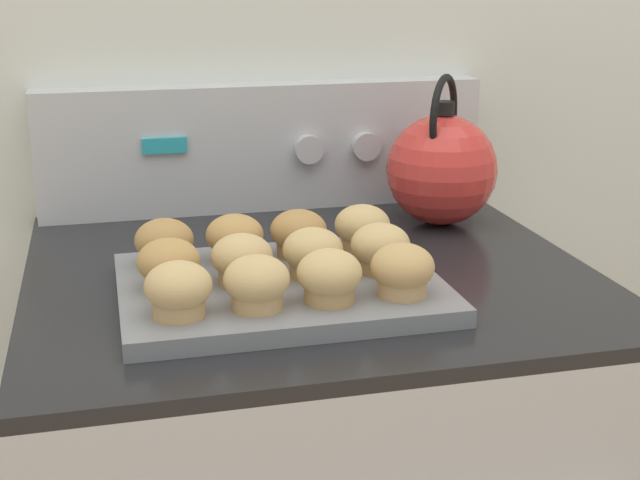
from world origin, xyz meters
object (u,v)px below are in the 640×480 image
at_px(muffin_r1_c2, 313,253).
at_px(muffin_r2_c3, 362,228).
at_px(muffin_r2_c2, 299,234).
at_px(muffin_pan, 280,288).
at_px(muffin_r1_c3, 380,248).
at_px(muffin_r0_c3, 402,271).
at_px(muffin_r0_c2, 329,277).
at_px(tea_kettle, 442,167).
at_px(muffin_r2_c1, 235,239).
at_px(muffin_r0_c0, 178,290).
at_px(muffin_r2_c0, 164,244).
at_px(muffin_r0_c1, 257,283).
at_px(muffin_r1_c0, 169,265).
at_px(muffin_r1_c1, 242,260).

distance_m(muffin_r1_c2, muffin_r2_c3, 0.13).
relative_size(muffin_r2_c2, muffin_r2_c3, 1.00).
xyz_separation_m(muffin_pan, muffin_r1_c3, (0.13, 0.00, 0.04)).
xyz_separation_m(muffin_r0_c3, muffin_r2_c2, (-0.08, 0.17, 0.00)).
height_order(muffin_r1_c2, muffin_r2_c2, same).
height_order(muffin_r0_c2, tea_kettle, tea_kettle).
bearing_deg(muffin_r2_c1, muffin_r1_c2, -44.87).
distance_m(muffin_r2_c3, tea_kettle, 0.24).
height_order(muffin_r0_c0, muffin_r0_c2, same).
height_order(muffin_r2_c0, muffin_r2_c3, same).
relative_size(muffin_r1_c3, muffin_r2_c3, 1.00).
xyz_separation_m(muffin_r0_c1, muffin_r2_c3, (0.17, 0.18, 0.00)).
distance_m(muffin_r1_c0, muffin_r2_c3, 0.28).
height_order(muffin_r0_c2, muffin_r2_c2, same).
relative_size(muffin_r1_c0, muffin_r1_c2, 1.00).
relative_size(muffin_r0_c1, muffin_r1_c3, 1.00).
height_order(muffin_r1_c0, muffin_r2_c3, same).
bearing_deg(tea_kettle, muffin_r1_c3, -125.25).
xyz_separation_m(muffin_r1_c2, muffin_r1_c3, (0.09, -0.00, 0.00)).
bearing_deg(muffin_pan, muffin_r1_c3, 0.17).
height_order(muffin_r1_c3, muffin_r2_c0, same).
xyz_separation_m(muffin_r0_c3, tea_kettle, (0.18, 0.34, 0.04)).
bearing_deg(muffin_r1_c3, muffin_r2_c1, 153.61).
xyz_separation_m(muffin_r1_c0, muffin_r2_c3, (0.26, 0.09, 0.00)).
height_order(muffin_r1_c3, muffin_r2_c2, same).
xyz_separation_m(muffin_r1_c2, muffin_r2_c2, (0.00, 0.08, 0.00)).
xyz_separation_m(muffin_r0_c3, muffin_r1_c0, (-0.26, 0.08, 0.00)).
height_order(muffin_pan, muffin_r2_c0, muffin_r2_c0).
xyz_separation_m(muffin_r0_c3, muffin_r1_c2, (-0.09, 0.09, 0.00)).
height_order(muffin_r1_c1, tea_kettle, tea_kettle).
height_order(muffin_r0_c1, muffin_r1_c1, same).
bearing_deg(muffin_r1_c3, muffin_r0_c3, -90.22).
xyz_separation_m(muffin_r1_c2, muffin_r2_c1, (-0.08, 0.08, 0.00)).
xyz_separation_m(muffin_r1_c1, muffin_r1_c2, (0.09, 0.00, 0.00)).
distance_m(muffin_r1_c0, muffin_r1_c2, 0.17).
relative_size(muffin_r2_c3, tea_kettle, 0.32).
relative_size(muffin_r0_c0, muffin_r1_c2, 1.00).
distance_m(muffin_r1_c2, muffin_r2_c0, 0.19).
relative_size(muffin_r0_c1, muffin_r2_c1, 1.00).
distance_m(muffin_r1_c3, muffin_r2_c2, 0.12).
relative_size(muffin_r2_c0, muffin_r2_c1, 1.00).
bearing_deg(muffin_r0_c2, muffin_r1_c2, 89.09).
xyz_separation_m(muffin_r1_c2, muffin_r2_c3, (0.09, 0.09, 0.00)).
height_order(muffin_r0_c3, muffin_r2_c2, same).
xyz_separation_m(muffin_r2_c1, muffin_r2_c3, (0.17, 0.01, 0.00)).
bearing_deg(muffin_r0_c1, muffin_r1_c1, 92.11).
bearing_deg(muffin_r0_c1, muffin_r2_c1, 89.47).
xyz_separation_m(muffin_r2_c0, tea_kettle, (0.44, 0.17, 0.04)).
distance_m(muffin_r0_c0, muffin_r2_c2, 0.24).
bearing_deg(muffin_r0_c2, muffin_r0_c1, -179.29).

